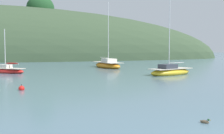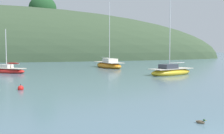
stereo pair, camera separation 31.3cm
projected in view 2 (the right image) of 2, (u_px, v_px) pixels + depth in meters
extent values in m
ellipsoid|color=#1E4723|center=(43.00, 8.00, 77.69)|extent=(7.92, 7.20, 7.20)
ellipsoid|color=red|center=(8.00, 71.00, 34.19)|extent=(5.07, 4.23, 0.80)
cube|color=beige|center=(8.00, 68.00, 34.16)|extent=(4.66, 3.89, 0.06)
cube|color=silver|center=(6.00, 66.00, 34.29)|extent=(1.94, 1.81, 0.48)
cylinder|color=silver|center=(6.00, 49.00, 34.08)|extent=(0.09, 0.09, 5.00)
cylinder|color=silver|center=(13.00, 64.00, 33.84)|extent=(1.76, 1.25, 0.07)
ellipsoid|color=maroon|center=(13.00, 63.00, 33.83)|extent=(1.77, 1.31, 0.20)
ellipsoid|color=gold|center=(171.00, 72.00, 31.60)|extent=(6.56, 4.28, 0.99)
cube|color=beige|center=(171.00, 69.00, 31.57)|extent=(6.03, 3.94, 0.06)
cube|color=#333842|center=(168.00, 67.00, 31.27)|extent=(2.36, 2.02, 0.55)
cylinder|color=silver|center=(170.00, 35.00, 31.13)|extent=(0.09, 0.09, 7.95)
cylinder|color=silver|center=(177.00, 63.00, 32.11)|extent=(2.45, 1.04, 0.07)
ellipsoid|color=orange|center=(109.00, 66.00, 43.67)|extent=(4.12, 7.94, 1.21)
cube|color=beige|center=(109.00, 62.00, 43.64)|extent=(3.79, 7.30, 0.06)
cube|color=silver|center=(110.00, 61.00, 43.07)|extent=(2.15, 2.72, 0.62)
cylinder|color=silver|center=(109.00, 32.00, 42.97)|extent=(0.09, 0.09, 9.68)
cylinder|color=silver|center=(105.00, 58.00, 44.67)|extent=(0.74, 3.12, 0.07)
sphere|color=red|center=(21.00, 88.00, 19.85)|extent=(0.44, 0.44, 0.44)
cylinder|color=black|center=(21.00, 85.00, 19.84)|extent=(0.04, 0.04, 0.10)
ellipsoid|color=brown|center=(200.00, 122.00, 10.94)|extent=(0.36, 0.37, 0.16)
sphere|color=#1E4723|center=(204.00, 120.00, 10.86)|extent=(0.09, 0.09, 0.09)
cone|color=gold|center=(206.00, 120.00, 10.82)|extent=(0.06, 0.06, 0.04)
cone|color=brown|center=(197.00, 121.00, 11.02)|extent=(0.10, 0.10, 0.08)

